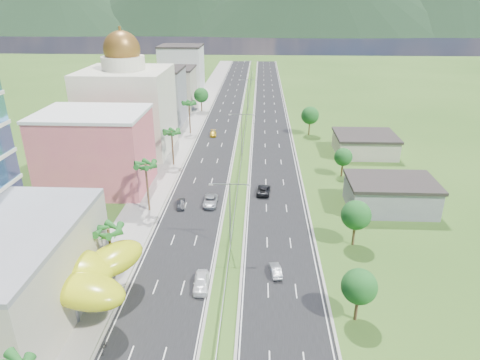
# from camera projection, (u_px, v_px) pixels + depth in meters

# --- Properties ---
(ground) EXTENTS (500.00, 500.00, 0.00)m
(ground) POSITION_uv_depth(u_px,v_px,m) (225.00, 289.00, 56.53)
(ground) COLOR #2D5119
(ground) RESTS_ON ground
(road_left) EXTENTS (11.00, 260.00, 0.04)m
(road_left) POSITION_uv_depth(u_px,v_px,m) (224.00, 116.00, 139.50)
(road_left) COLOR black
(road_left) RESTS_ON ground
(road_right) EXTENTS (11.00, 260.00, 0.04)m
(road_right) POSITION_uv_depth(u_px,v_px,m) (270.00, 116.00, 138.85)
(road_right) COLOR black
(road_right) RESTS_ON ground
(sidewalk_left) EXTENTS (7.00, 260.00, 0.12)m
(sidewalk_left) POSITION_uv_depth(u_px,v_px,m) (195.00, 115.00, 139.90)
(sidewalk_left) COLOR gray
(sidewalk_left) RESTS_ON ground
(median_guardrail) EXTENTS (0.10, 216.06, 0.76)m
(median_guardrail) POSITION_uv_depth(u_px,v_px,m) (245.00, 130.00, 122.40)
(median_guardrail) COLOR gray
(median_guardrail) RESTS_ON ground
(streetlight_median_b) EXTENTS (6.04, 0.25, 11.00)m
(streetlight_median_b) POSITION_uv_depth(u_px,v_px,m) (230.00, 209.00, 63.06)
(streetlight_median_b) COLOR gray
(streetlight_median_b) RESTS_ON ground
(streetlight_median_c) EXTENTS (6.04, 0.25, 11.00)m
(streetlight_median_c) POSITION_uv_depth(u_px,v_px,m) (242.00, 131.00, 99.79)
(streetlight_median_c) COLOR gray
(streetlight_median_c) RESTS_ON ground
(streetlight_median_d) EXTENTS (6.04, 0.25, 11.00)m
(streetlight_median_d) POSITION_uv_depth(u_px,v_px,m) (248.00, 92.00, 141.12)
(streetlight_median_d) COLOR gray
(streetlight_median_d) RESTS_ON ground
(streetlight_median_e) EXTENTS (6.04, 0.25, 11.00)m
(streetlight_median_e) POSITION_uv_depth(u_px,v_px,m) (251.00, 71.00, 182.45)
(streetlight_median_e) COLOR gray
(streetlight_median_e) RESTS_ON ground
(lime_canopy) EXTENTS (18.00, 15.00, 7.40)m
(lime_canopy) POSITION_uv_depth(u_px,v_px,m) (58.00, 271.00, 51.76)
(lime_canopy) COLOR #B4BC12
(lime_canopy) RESTS_ON ground
(pink_shophouse) EXTENTS (20.00, 15.00, 15.00)m
(pink_shophouse) POSITION_uv_depth(u_px,v_px,m) (96.00, 152.00, 84.19)
(pink_shophouse) COLOR #D6576B
(pink_shophouse) RESTS_ON ground
(domed_building) EXTENTS (20.00, 20.00, 28.70)m
(domed_building) POSITION_uv_depth(u_px,v_px,m) (128.00, 106.00, 103.79)
(domed_building) COLOR beige
(domed_building) RESTS_ON ground
(midrise_grey) EXTENTS (16.00, 15.00, 16.00)m
(midrise_grey) POSITION_uv_depth(u_px,v_px,m) (156.00, 97.00, 128.03)
(midrise_grey) COLOR gray
(midrise_grey) RESTS_ON ground
(midrise_beige) EXTENTS (16.00, 15.00, 13.00)m
(midrise_beige) POSITION_uv_depth(u_px,v_px,m) (171.00, 88.00, 148.82)
(midrise_beige) COLOR #BEB59C
(midrise_beige) RESTS_ON ground
(midrise_white) EXTENTS (16.00, 15.00, 18.00)m
(midrise_white) POSITION_uv_depth(u_px,v_px,m) (182.00, 70.00, 168.96)
(midrise_white) COLOR silver
(midrise_white) RESTS_ON ground
(shed_near) EXTENTS (15.00, 10.00, 5.00)m
(shed_near) POSITION_uv_depth(u_px,v_px,m) (390.00, 196.00, 77.28)
(shed_near) COLOR gray
(shed_near) RESTS_ON ground
(shed_far) EXTENTS (14.00, 12.00, 4.40)m
(shed_far) POSITION_uv_depth(u_px,v_px,m) (365.00, 145.00, 104.87)
(shed_far) COLOR #BEB59C
(shed_far) RESTS_ON ground
(palm_tree_b) EXTENTS (3.60, 3.60, 8.10)m
(palm_tree_b) POSITION_uv_depth(u_px,v_px,m) (108.00, 232.00, 56.26)
(palm_tree_b) COLOR #47301C
(palm_tree_b) RESTS_ON ground
(palm_tree_c) EXTENTS (3.60, 3.60, 9.60)m
(palm_tree_c) POSITION_uv_depth(u_px,v_px,m) (146.00, 167.00, 74.06)
(palm_tree_c) COLOR #47301C
(palm_tree_c) RESTS_ON ground
(palm_tree_d) EXTENTS (3.60, 3.60, 8.60)m
(palm_tree_d) POSITION_uv_depth(u_px,v_px,m) (172.00, 133.00, 95.56)
(palm_tree_d) COLOR #47301C
(palm_tree_d) RESTS_ON ground
(palm_tree_e) EXTENTS (3.60, 3.60, 9.40)m
(palm_tree_e) POSITION_uv_depth(u_px,v_px,m) (189.00, 104.00, 118.22)
(palm_tree_e) COLOR #47301C
(palm_tree_e) RESTS_ON ground
(leafy_tree_lfar) EXTENTS (4.90, 4.90, 8.05)m
(leafy_tree_lfar) POSITION_uv_depth(u_px,v_px,m) (201.00, 95.00, 142.26)
(leafy_tree_lfar) COLOR #47301C
(leafy_tree_lfar) RESTS_ON ground
(leafy_tree_ra) EXTENTS (4.20, 4.20, 6.90)m
(leafy_tree_ra) POSITION_uv_depth(u_px,v_px,m) (359.00, 287.00, 49.36)
(leafy_tree_ra) COLOR #47301C
(leafy_tree_ra) RESTS_ON ground
(leafy_tree_rb) EXTENTS (4.55, 4.55, 7.47)m
(leafy_tree_rb) POSITION_uv_depth(u_px,v_px,m) (356.00, 215.00, 64.68)
(leafy_tree_rb) COLOR #47301C
(leafy_tree_rb) RESTS_ON ground
(leafy_tree_rc) EXTENTS (3.85, 3.85, 6.33)m
(leafy_tree_rc) POSITION_uv_depth(u_px,v_px,m) (343.00, 157.00, 90.58)
(leafy_tree_rc) COLOR #47301C
(leafy_tree_rc) RESTS_ON ground
(leafy_tree_rd) EXTENTS (4.90, 4.90, 8.05)m
(leafy_tree_rd) POSITION_uv_depth(u_px,v_px,m) (310.00, 115.00, 117.84)
(leafy_tree_rd) COLOR #47301C
(leafy_tree_rd) RESTS_ON ground
(mountain_ridge) EXTENTS (860.00, 140.00, 90.00)m
(mountain_ridge) POSITION_uv_depth(u_px,v_px,m) (312.00, 33.00, 467.20)
(mountain_ridge) COLOR black
(mountain_ridge) RESTS_ON ground
(car_white_near_left) EXTENTS (2.23, 5.02, 1.68)m
(car_white_near_left) POSITION_uv_depth(u_px,v_px,m) (201.00, 282.00, 56.49)
(car_white_near_left) COLOR white
(car_white_near_left) RESTS_ON road_left
(car_dark_left) EXTENTS (1.77, 4.03, 1.29)m
(car_dark_left) POSITION_uv_depth(u_px,v_px,m) (181.00, 204.00, 78.44)
(car_dark_left) COLOR black
(car_dark_left) RESTS_ON road_left
(car_silver_mid_left) EXTENTS (2.53, 5.44, 1.51)m
(car_silver_mid_left) POSITION_uv_depth(u_px,v_px,m) (210.00, 201.00, 79.22)
(car_silver_mid_left) COLOR #93969A
(car_silver_mid_left) RESTS_ON road_left
(car_yellow_far_left) EXTENTS (2.15, 4.43, 1.24)m
(car_yellow_far_left) POSITION_uv_depth(u_px,v_px,m) (213.00, 134.00, 118.93)
(car_yellow_far_left) COLOR gold
(car_yellow_far_left) RESTS_ON road_left
(car_silver_right) EXTENTS (1.84, 4.01, 1.27)m
(car_silver_right) POSITION_uv_depth(u_px,v_px,m) (276.00, 270.00, 59.34)
(car_silver_right) COLOR #979A9E
(car_silver_right) RESTS_ON road_right
(car_dark_far_right) EXTENTS (2.93, 5.56, 1.49)m
(car_dark_far_right) POSITION_uv_depth(u_px,v_px,m) (264.00, 190.00, 83.85)
(car_dark_far_right) COLOR black
(car_dark_far_right) RESTS_ON road_right
(motorcycle) EXTENTS (0.77, 1.83, 1.14)m
(motorcycle) POSITION_uv_depth(u_px,v_px,m) (104.00, 346.00, 46.46)
(motorcycle) COLOR black
(motorcycle) RESTS_ON road_left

